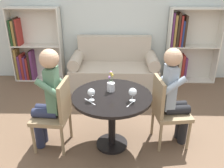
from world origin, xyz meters
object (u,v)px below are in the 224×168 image
at_px(couch, 114,70).
at_px(wine_glass_right, 133,92).
at_px(flower_vase, 111,85).
at_px(bookshelf_right, 184,49).
at_px(person_left, 48,97).
at_px(wine_glass_left, 91,93).
at_px(chair_left, 56,112).
at_px(chair_right, 166,109).
at_px(person_right, 175,95).
at_px(bookshelf_left, 31,50).

xyz_separation_m(couch, wine_glass_right, (0.23, -1.98, 0.51)).
bearing_deg(flower_vase, bookshelf_right, 54.97).
bearing_deg(person_left, wine_glass_left, 82.32).
bearing_deg(wine_glass_left, person_left, 167.41).
height_order(chair_left, wine_glass_right, chair_left).
height_order(bookshelf_right, chair_right, bookshelf_right).
bearing_deg(person_left, person_right, 99.23).
bearing_deg(person_right, person_left, 86.70).
xyz_separation_m(person_right, wine_glass_right, (-0.53, -0.23, 0.15)).
bearing_deg(couch, bookshelf_right, 10.90).
distance_m(bookshelf_left, wine_glass_right, 2.95).
distance_m(couch, wine_glass_right, 2.05).
height_order(chair_left, flower_vase, flower_vase).
bearing_deg(chair_left, couch, 165.16).
height_order(couch, flower_vase, flower_vase).
bearing_deg(chair_left, wine_glass_right, 88.15).
bearing_deg(flower_vase, wine_glass_right, -44.85).
bearing_deg(person_right, couch, 15.87).
bearing_deg(wine_glass_left, wine_glass_right, -0.12).
distance_m(bookshelf_right, chair_right, 2.16).
height_order(chair_right, wine_glass_right, chair_right).
relative_size(chair_right, wine_glass_right, 5.84).
bearing_deg(wine_glass_left, chair_left, 166.62).
xyz_separation_m(couch, person_left, (-0.76, -1.86, 0.38)).
bearing_deg(couch, chair_right, -69.13).
relative_size(person_right, wine_glass_right, 8.19).
distance_m(wine_glass_left, flower_vase, 0.32).
distance_m(bookshelf_left, bookshelf_right, 3.06).
height_order(bookshelf_right, wine_glass_left, bookshelf_right).
xyz_separation_m(chair_right, flower_vase, (-0.69, 0.03, 0.30)).
xyz_separation_m(chair_left, person_left, (-0.08, 0.01, 0.20)).
xyz_separation_m(person_right, flower_vase, (-0.77, 0.01, 0.12)).
distance_m(chair_right, wine_glass_left, 0.98).
relative_size(couch, chair_right, 1.83).
xyz_separation_m(bookshelf_left, bookshelf_right, (3.06, -0.00, 0.04)).
relative_size(bookshelf_right, wine_glass_right, 9.43).
bearing_deg(wine_glass_left, chair_right, 13.37).
distance_m(chair_left, person_left, 0.22).
height_order(person_right, flower_vase, person_right).
xyz_separation_m(chair_right, person_right, (0.09, 0.02, 0.18)).
relative_size(chair_right, person_right, 0.71).
height_order(couch, bookshelf_left, bookshelf_left).
bearing_deg(wine_glass_right, chair_left, 173.24).
xyz_separation_m(person_right, wine_glass_left, (-0.98, -0.23, 0.14)).
distance_m(wine_glass_right, flower_vase, 0.35).
xyz_separation_m(person_left, flower_vase, (0.74, 0.12, 0.11)).
distance_m(person_left, flower_vase, 0.76).
bearing_deg(chair_left, bookshelf_right, 140.98).
bearing_deg(wine_glass_left, bookshelf_right, 54.27).
distance_m(couch, chair_right, 1.89).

